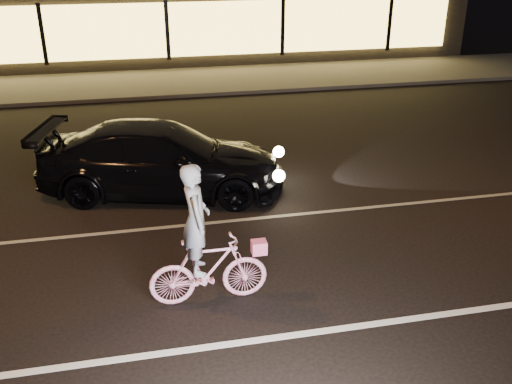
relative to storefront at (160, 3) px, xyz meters
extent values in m
plane|color=black|center=(0.00, -18.97, -2.15)|extent=(90.00, 90.00, 0.00)
cube|color=silver|center=(0.00, -20.47, -2.14)|extent=(60.00, 0.12, 0.01)
cube|color=gray|center=(0.00, -16.97, -2.14)|extent=(60.00, 0.10, 0.01)
cube|color=#383533|center=(0.00, -5.97, -2.09)|extent=(30.00, 4.00, 0.12)
cube|color=black|center=(0.00, 0.03, -0.15)|extent=(25.00, 8.00, 4.00)
cube|color=#FFD359|center=(0.00, -4.07, -0.55)|extent=(23.00, 0.15, 2.00)
cube|color=black|center=(-4.50, -4.15, -0.55)|extent=(0.15, 0.08, 2.20)
cube|color=black|center=(0.00, -4.15, -0.55)|extent=(0.15, 0.08, 2.20)
cube|color=black|center=(4.50, -4.15, -0.55)|extent=(0.15, 0.08, 2.20)
cube|color=black|center=(9.00, -4.15, -0.55)|extent=(0.15, 0.08, 2.20)
imported|color=#EB2D78|center=(-0.52, -19.42, -1.62)|extent=(1.75, 0.49, 1.05)
imported|color=white|center=(-0.67, -19.42, -0.77)|extent=(0.39, 0.60, 1.65)
cube|color=#FF417B|center=(0.23, -19.42, -1.33)|extent=(0.22, 0.18, 0.20)
imported|color=black|center=(-0.93, -15.32, -1.42)|extent=(5.37, 3.19, 1.46)
sphere|color=#FFF2BF|center=(1.57, -15.25, -1.48)|extent=(0.24, 0.24, 0.24)
sphere|color=#FFF2BF|center=(1.25, -16.55, -1.48)|extent=(0.24, 0.24, 0.24)
camera|label=1|loc=(-1.31, -26.46, 2.86)|focal=40.00mm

